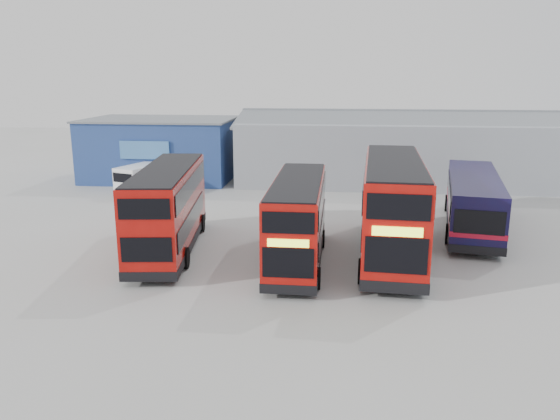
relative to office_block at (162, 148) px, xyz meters
The scene contains 8 objects.
ground_plane 22.94m from the office_block, 52.11° to the right, with size 120.00×120.00×0.00m, color #9C9C97.
office_block is the anchor object (origin of this frame).
maintenance_shed 22.09m from the office_block, ahead, with size 30.50×12.00×5.89m.
double_decker_left 20.42m from the office_block, 70.85° to the right, with size 3.69×10.35×4.29m.
double_decker_centre 24.19m from the office_block, 56.76° to the right, with size 2.46×9.54×4.02m.
double_decker_right 25.91m from the office_block, 46.77° to the right, with size 3.40×11.48×4.80m.
single_decker_blue 26.50m from the office_block, 30.61° to the right, with size 4.62×11.92×3.16m.
panel_van 5.72m from the office_block, 86.05° to the right, with size 3.38×5.14×2.10m.
Camera 1 is at (1.18, -26.96, 8.77)m, focal length 35.00 mm.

